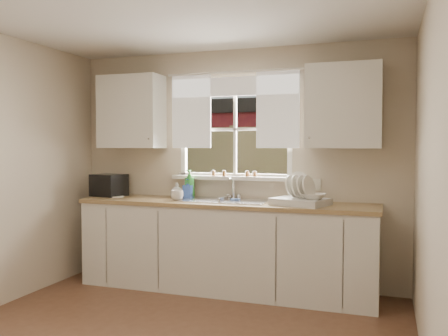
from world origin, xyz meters
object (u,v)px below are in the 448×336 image
(dish_rack, at_px, (300,198))
(cup, at_px, (177,195))
(black_appliance, at_px, (109,185))
(soap_bottle_a, at_px, (189,184))

(dish_rack, relative_size, cup, 4.38)
(dish_rack, bearing_deg, black_appliance, 177.00)
(cup, distance_m, black_appliance, 0.92)
(soap_bottle_a, relative_size, cup, 2.29)
(dish_rack, xyz_separation_m, black_appliance, (-2.17, 0.11, 0.06))
(dish_rack, distance_m, black_appliance, 2.18)
(soap_bottle_a, distance_m, cup, 0.27)
(soap_bottle_a, relative_size, black_appliance, 0.92)
(soap_bottle_a, height_order, black_appliance, soap_bottle_a)
(soap_bottle_a, xyz_separation_m, black_appliance, (-0.94, -0.10, -0.03))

